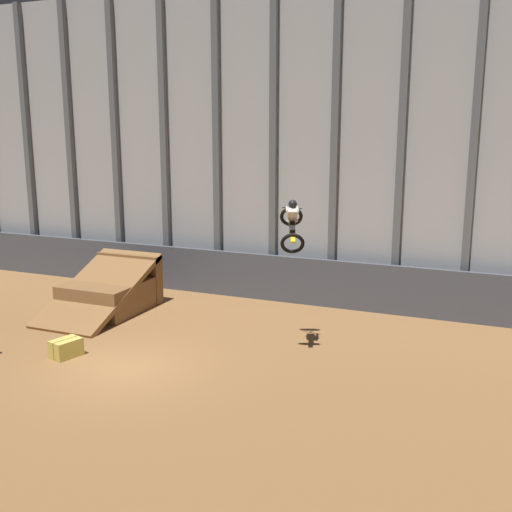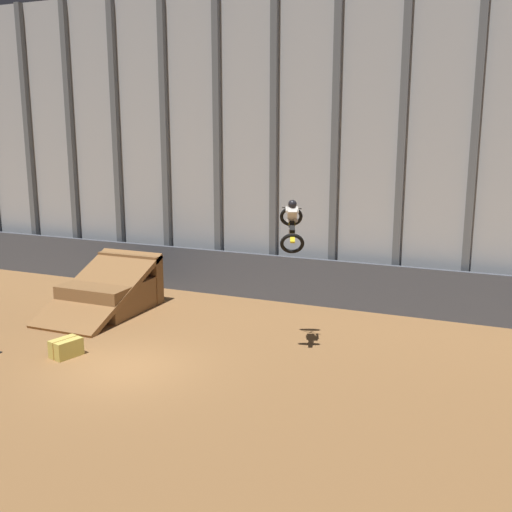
# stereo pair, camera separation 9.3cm
# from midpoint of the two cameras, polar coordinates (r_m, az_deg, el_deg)

# --- Properties ---
(ground_plane) EXTENTS (60.00, 60.00, 0.00)m
(ground_plane) POSITION_cam_midpoint_polar(r_m,az_deg,el_deg) (18.46, -12.55, -10.43)
(ground_plane) COLOR olive
(arena_back_wall) EXTENTS (32.00, 0.40, 12.65)m
(arena_back_wall) POSITION_cam_midpoint_polar(r_m,az_deg,el_deg) (25.10, -1.05, 10.58)
(arena_back_wall) COLOR #ADB2B7
(arena_back_wall) RESTS_ON ground_plane
(lower_barrier) EXTENTS (31.36, 0.20, 1.91)m
(lower_barrier) POSITION_cam_midpoint_polar(r_m,az_deg,el_deg) (25.16, -1.67, -1.79)
(lower_barrier) COLOR #474C56
(lower_barrier) RESTS_ON ground_plane
(dirt_ramp) EXTENTS (2.82, 4.78, 2.14)m
(dirt_ramp) POSITION_cam_midpoint_polar(r_m,az_deg,el_deg) (24.22, -13.68, -3.24)
(dirt_ramp) COLOR brown
(dirt_ramp) RESTS_ON ground_plane
(rider_bike_solo) EXTENTS (1.28, 1.88, 1.69)m
(rider_bike_solo) POSITION_cam_midpoint_polar(r_m,az_deg,el_deg) (18.41, 3.32, 3.07)
(rider_bike_solo) COLOR black
(hay_bale_trackside) EXTENTS (0.82, 1.03, 0.57)m
(hay_bale_trackside) POSITION_cam_midpoint_polar(r_m,az_deg,el_deg) (19.74, -17.77, -8.35)
(hay_bale_trackside) COLOR #CCB751
(hay_bale_trackside) RESTS_ON ground_plane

